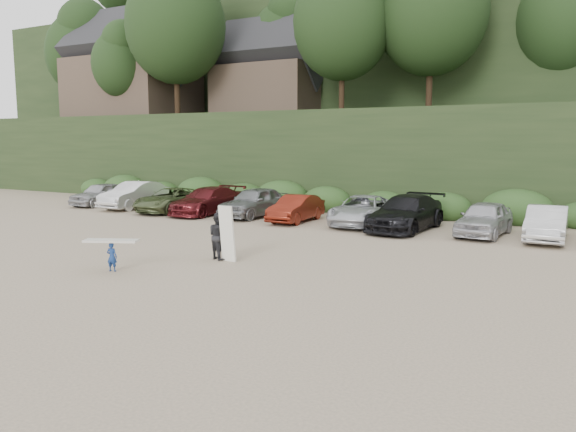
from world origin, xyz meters
The scene contains 5 objects.
ground centered at (0.00, 0.00, 0.00)m, with size 120.00×120.00×0.00m, color tan.
hillside_backdrop centered at (-0.26, 35.93, 11.22)m, with size 90.00×41.50×28.00m.
parked_cars centered at (-0.60, 10.07, 0.75)m, with size 33.96×6.08×1.64m.
child_surfer centered at (-2.06, -2.86, 0.70)m, with size 1.75×1.16×1.03m.
adult_surfer centered at (-0.12, 0.29, 0.84)m, with size 1.29×0.88×1.95m.
Camera 1 is at (11.30, -15.51, 4.14)m, focal length 35.00 mm.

